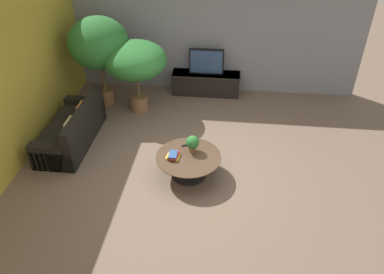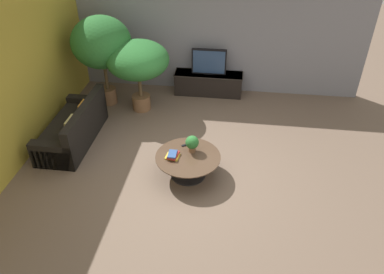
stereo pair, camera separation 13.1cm
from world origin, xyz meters
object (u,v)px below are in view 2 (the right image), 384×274
object	(u,v)px
television	(209,62)
couch_by_wall	(74,129)
coffee_table	(188,162)
potted_plant_tabletop	(192,143)
media_console	(208,83)
potted_palm_corner	(138,61)
potted_palm_tall	(101,44)

from	to	relation	value
television	couch_by_wall	xyz separation A→B (m)	(-2.54, -2.42, -0.57)
coffee_table	potted_plant_tabletop	xyz separation A→B (m)	(0.05, 0.16, 0.31)
couch_by_wall	potted_plant_tabletop	world-z (taller)	couch_by_wall
media_console	coffee_table	world-z (taller)	media_console
media_console	potted_palm_corner	distance (m)	2.00
media_console	potted_palm_tall	bearing A→B (deg)	-161.44
media_console	potted_palm_corner	xyz separation A→B (m)	(-1.49, -0.97, 0.91)
coffee_table	potted_plant_tabletop	world-z (taller)	potted_plant_tabletop
television	coffee_table	world-z (taller)	television
coffee_table	potted_palm_tall	size ratio (longest dim) A/B	0.56
television	potted_plant_tabletop	world-z (taller)	television
potted_palm_tall	potted_palm_corner	world-z (taller)	potted_palm_tall
media_console	television	bearing A→B (deg)	-90.00
media_console	potted_palm_tall	size ratio (longest dim) A/B	0.81
couch_by_wall	television	bearing A→B (deg)	133.66
television	potted_palm_tall	distance (m)	2.54
media_console	couch_by_wall	bearing A→B (deg)	-136.32
couch_by_wall	media_console	bearing A→B (deg)	133.68
television	potted_palm_tall	bearing A→B (deg)	-161.48
couch_by_wall	potted_palm_corner	world-z (taller)	potted_palm_corner
television	potted_palm_corner	bearing A→B (deg)	-146.87
couch_by_wall	potted_plant_tabletop	size ratio (longest dim) A/B	6.12
potted_palm_corner	potted_plant_tabletop	bearing A→B (deg)	-54.50
potted_palm_tall	media_console	bearing A→B (deg)	18.56
media_console	couch_by_wall	distance (m)	3.51
media_console	potted_palm_corner	world-z (taller)	potted_palm_corner
coffee_table	potted_palm_corner	world-z (taller)	potted_palm_corner
couch_by_wall	potted_palm_tall	xyz separation A→B (m)	(0.20, 1.64, 1.20)
couch_by_wall	potted_palm_tall	world-z (taller)	potted_palm_tall
potted_palm_tall	potted_plant_tabletop	xyz separation A→B (m)	(2.33, -2.26, -0.88)
coffee_table	couch_by_wall	xyz separation A→B (m)	(-2.47, 0.78, -0.02)
television	coffee_table	xyz separation A→B (m)	(-0.06, -3.20, -0.55)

